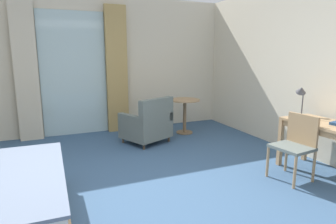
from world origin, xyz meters
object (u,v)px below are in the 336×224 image
writing_desk (330,131)px  round_cafe_table (185,108)px  desk_lamp (301,93)px  desk_chair (296,143)px  armchair_by_window (148,125)px

writing_desk → round_cafe_table: writing_desk is taller
writing_desk → desk_lamp: 0.71m
desk_chair → round_cafe_table: bearing=97.3°
writing_desk → armchair_by_window: (-1.73, 2.42, -0.30)m
armchair_by_window → round_cafe_table: (0.94, 0.34, 0.18)m
writing_desk → round_cafe_table: (-0.79, 2.77, -0.12)m
writing_desk → desk_chair: bearing=162.8°
desk_lamp → armchair_by_window: desk_lamp is taller
writing_desk → round_cafe_table: bearing=105.8°
desk_chair → round_cafe_table: (-0.34, 2.63, 0.03)m
writing_desk → desk_lamp: bearing=85.6°
desk_chair → armchair_by_window: bearing=119.3°
desk_lamp → armchair_by_window: size_ratio=0.48×
writing_desk → desk_chair: desk_chair is taller
desk_chair → desk_lamp: 0.87m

